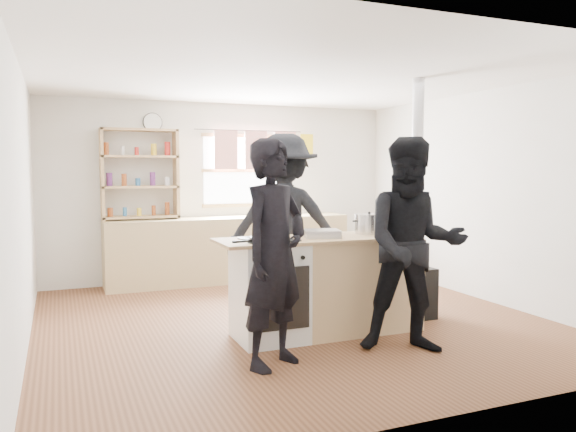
% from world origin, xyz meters
% --- Properties ---
extents(ground, '(5.00, 5.00, 0.01)m').
position_xyz_m(ground, '(0.00, 0.00, -0.01)').
color(ground, brown).
rests_on(ground, ground).
extents(back_counter, '(3.40, 0.55, 0.90)m').
position_xyz_m(back_counter, '(0.00, 2.22, 0.45)').
color(back_counter, tan).
rests_on(back_counter, ground).
extents(shelving_unit, '(1.00, 0.28, 1.20)m').
position_xyz_m(shelving_unit, '(-1.20, 2.34, 1.51)').
color(shelving_unit, tan).
rests_on(shelving_unit, back_counter).
extents(thermos, '(0.10, 0.10, 0.27)m').
position_xyz_m(thermos, '(0.79, 2.22, 1.04)').
color(thermos, silver).
rests_on(thermos, back_counter).
extents(cooking_island, '(1.97, 0.64, 0.93)m').
position_xyz_m(cooking_island, '(0.14, -0.55, 0.47)').
color(cooking_island, white).
rests_on(cooking_island, ground).
extents(skillet_greens, '(0.33, 0.33, 0.05)m').
position_xyz_m(skillet_greens, '(-0.54, -0.71, 0.96)').
color(skillet_greens, black).
rests_on(skillet_greens, cooking_island).
extents(roast_tray, '(0.39, 0.35, 0.07)m').
position_xyz_m(roast_tray, '(0.07, -0.57, 0.97)').
color(roast_tray, silver).
rests_on(roast_tray, cooking_island).
extents(stockpot_stove, '(0.22, 0.22, 0.18)m').
position_xyz_m(stockpot_stove, '(-0.34, -0.40, 1.01)').
color(stockpot_stove, '#BBBBBE').
rests_on(stockpot_stove, cooking_island).
extents(stockpot_counter, '(0.30, 0.30, 0.22)m').
position_xyz_m(stockpot_counter, '(0.65, -0.46, 1.03)').
color(stockpot_counter, silver).
rests_on(stockpot_counter, cooking_island).
extents(bread_board, '(0.34, 0.30, 0.12)m').
position_xyz_m(bread_board, '(0.93, -0.64, 0.98)').
color(bread_board, tan).
rests_on(bread_board, cooking_island).
extents(flue_heater, '(0.35, 0.35, 2.50)m').
position_xyz_m(flue_heater, '(1.25, -0.40, 0.64)').
color(flue_heater, black).
rests_on(flue_heater, ground).
extents(person_near_left, '(0.79, 0.70, 1.81)m').
position_xyz_m(person_near_left, '(-0.65, -1.20, 0.91)').
color(person_near_left, black).
rests_on(person_near_left, ground).
extents(person_near_right, '(1.11, 1.01, 1.85)m').
position_xyz_m(person_near_right, '(0.58, -1.32, 0.92)').
color(person_near_right, black).
rests_on(person_near_right, ground).
extents(person_far, '(1.44, 1.12, 1.95)m').
position_xyz_m(person_far, '(0.08, 0.40, 0.98)').
color(person_far, black).
rests_on(person_far, ground).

